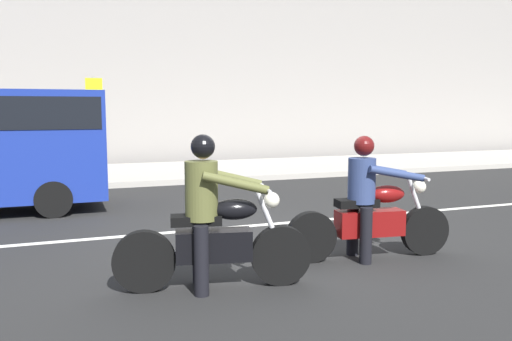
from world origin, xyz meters
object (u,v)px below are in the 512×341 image
object	(u,v)px
motorcycle_with_rider_olive	(212,227)
street_sign_post	(95,115)
pedestrian_bystander	(25,138)
motorcycle_with_rider_denim_blue	(369,209)

from	to	relation	value
motorcycle_with_rider_olive	street_sign_post	bearing A→B (deg)	93.03
street_sign_post	motorcycle_with_rider_olive	bearing A→B (deg)	-86.97
street_sign_post	pedestrian_bystander	bearing A→B (deg)	155.25
motorcycle_with_rider_olive	pedestrian_bystander	bearing A→B (deg)	102.44
motorcycle_with_rider_denim_blue	street_sign_post	xyz separation A→B (m)	(-2.66, 9.32, 1.07)
motorcycle_with_rider_denim_blue	pedestrian_bystander	world-z (taller)	pedestrian_bystander
motorcycle_with_rider_denim_blue	motorcycle_with_rider_olive	size ratio (longest dim) A/B	1.06
motorcycle_with_rider_olive	pedestrian_bystander	world-z (taller)	pedestrian_bystander
motorcycle_with_rider_denim_blue	pedestrian_bystander	size ratio (longest dim) A/B	1.35
motorcycle_with_rider_denim_blue	motorcycle_with_rider_olive	xyz separation A→B (m)	(-2.15, -0.38, 0.03)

